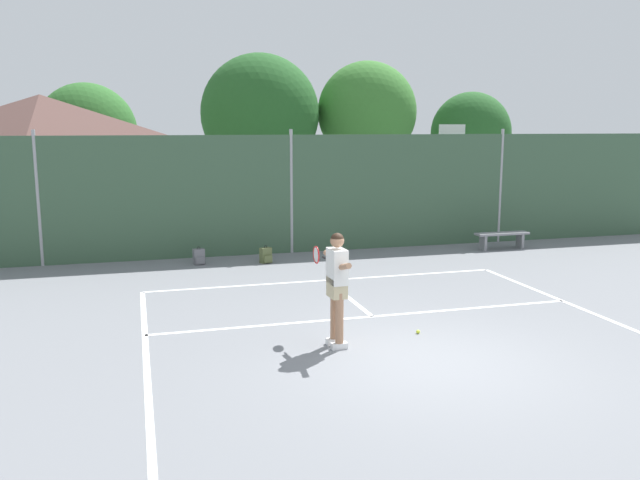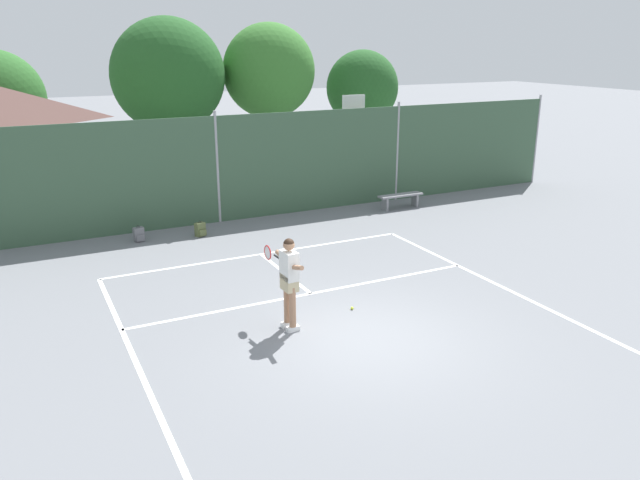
{
  "view_description": "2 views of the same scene",
  "coord_description": "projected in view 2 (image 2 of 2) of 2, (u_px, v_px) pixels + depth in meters",
  "views": [
    {
      "loc": [
        -4.13,
        -8.59,
        3.5
      ],
      "look_at": [
        -0.37,
        4.77,
        1.08
      ],
      "focal_mm": 36.79,
      "sensor_mm": 36.0,
      "label": 1
    },
    {
      "loc": [
        -5.57,
        -9.12,
        5.37
      ],
      "look_at": [
        0.58,
        3.17,
        0.98
      ],
      "focal_mm": 34.97,
      "sensor_mm": 36.0,
      "label": 2
    }
  ],
  "objects": [
    {
      "name": "backpack_grey",
      "position": [
        139.0,
        235.0,
        17.47
      ],
      "size": [
        0.31,
        0.28,
        0.46
      ],
      "color": "slate",
      "rests_on": "ground"
    },
    {
      "name": "basketball_hoop",
      "position": [
        353.0,
        130.0,
        22.64
      ],
      "size": [
        0.9,
        0.67,
        3.55
      ],
      "color": "#9E9EA3",
      "rests_on": "ground"
    },
    {
      "name": "treeline_backdrop",
      "position": [
        147.0,
        82.0,
        26.22
      ],
      "size": [
        26.25,
        4.36,
        6.41
      ],
      "color": "brown",
      "rests_on": "ground"
    },
    {
      "name": "tennis_player",
      "position": [
        289.0,
        276.0,
        11.86
      ],
      "size": [
        0.29,
        1.43,
        1.85
      ],
      "color": "silver",
      "rests_on": "ground"
    },
    {
      "name": "ground_plane",
      "position": [
        368.0,
        339.0,
        11.78
      ],
      "size": [
        120.0,
        120.0,
        0.0
      ],
      "primitive_type": "plane",
      "color": "slate"
    },
    {
      "name": "chainlink_fence",
      "position": [
        217.0,
        170.0,
        18.95
      ],
      "size": [
        26.09,
        0.09,
        3.42
      ],
      "color": "#38563D",
      "rests_on": "ground"
    },
    {
      "name": "court_markings",
      "position": [
        351.0,
        325.0,
        12.33
      ],
      "size": [
        8.3,
        11.1,
        0.01
      ],
      "color": "white",
      "rests_on": "ground"
    },
    {
      "name": "courtside_bench",
      "position": [
        400.0,
        198.0,
        20.91
      ],
      "size": [
        1.6,
        0.36,
        0.48
      ],
      "color": "gray",
      "rests_on": "ground"
    },
    {
      "name": "tennis_ball",
      "position": [
        352.0,
        308.0,
        13.05
      ],
      "size": [
        0.07,
        0.07,
        0.07
      ],
      "primitive_type": "sphere",
      "color": "#CCE033",
      "rests_on": "ground"
    },
    {
      "name": "backpack_olive",
      "position": [
        200.0,
        230.0,
        17.94
      ],
      "size": [
        0.33,
        0.31,
        0.46
      ],
      "color": "#566038",
      "rests_on": "ground"
    }
  ]
}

